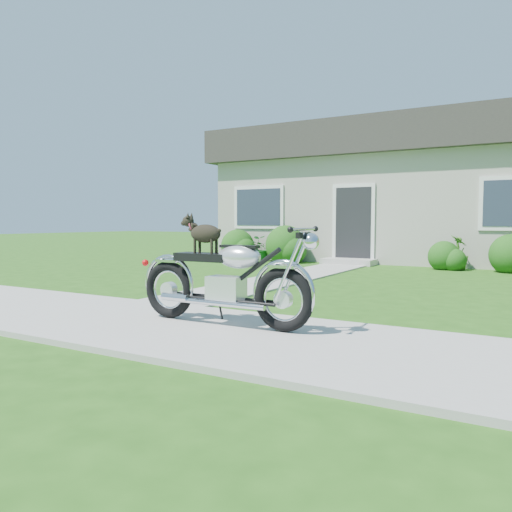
{
  "coord_description": "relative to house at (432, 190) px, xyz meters",
  "views": [
    {
      "loc": [
        3.0,
        -4.27,
        1.17
      ],
      "look_at": [
        -0.02,
        1.0,
        0.75
      ],
      "focal_mm": 35.0,
      "sensor_mm": 36.0,
      "label": 1
    }
  ],
  "objects": [
    {
      "name": "sidewalk",
      "position": [
        0.0,
        -11.99,
        -2.14
      ],
      "size": [
        24.0,
        2.2,
        0.04
      ],
      "primitive_type": "cube",
      "color": "#9E9B93",
      "rests_on": "ground"
    },
    {
      "name": "walkway",
      "position": [
        -1.5,
        -6.99,
        -2.14
      ],
      "size": [
        1.2,
        8.0,
        0.03
      ],
      "primitive_type": "cube",
      "color": "#9E9B93",
      "rests_on": "ground"
    },
    {
      "name": "house",
      "position": [
        0.0,
        0.0,
        0.0
      ],
      "size": [
        12.6,
        7.03,
        4.5
      ],
      "color": "#B6B0A4",
      "rests_on": "ground"
    },
    {
      "name": "potted_plant_left",
      "position": [
        -4.21,
        -3.44,
        -1.79
      ],
      "size": [
        0.74,
        0.66,
        0.73
      ],
      "primitive_type": "imported",
      "rotation": [
        0.0,
        0.0,
        3.29
      ],
      "color": "#16541C",
      "rests_on": "ground"
    },
    {
      "name": "ground",
      "position": [
        0.0,
        -11.99,
        -2.16
      ],
      "size": [
        80.0,
        80.0,
        0.0
      ],
      "primitive_type": "plane",
      "color": "#235114",
      "rests_on": "ground"
    },
    {
      "name": "potted_plant_right",
      "position": [
        1.27,
        -3.44,
        -1.73
      ],
      "size": [
        0.63,
        0.63,
        0.85
      ],
      "primitive_type": "imported",
      "rotation": [
        0.0,
        0.0,
        2.01
      ],
      "color": "#356B1D",
      "rests_on": "ground"
    },
    {
      "name": "motorcycle_with_dog",
      "position": [
        0.02,
        -11.74,
        -1.6
      ],
      "size": [
        2.22,
        0.6,
        1.2
      ],
      "rotation": [
        0.0,
        0.0,
        -0.0
      ],
      "color": "black",
      "rests_on": "sidewalk"
    },
    {
      "name": "shrub_row",
      "position": [
        -0.89,
        -3.49,
        -1.73
      ],
      "size": [
        10.51,
        1.14,
        1.14
      ],
      "color": "#1F4F15",
      "rests_on": "ground"
    }
  ]
}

